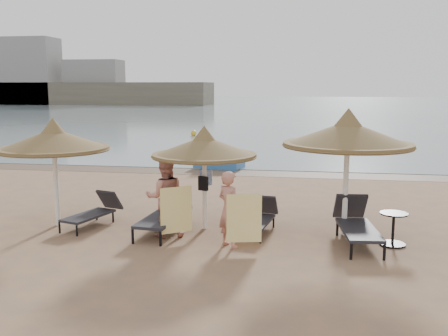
{
  "coord_description": "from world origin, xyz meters",
  "views": [
    {
      "loc": [
        1.99,
        -9.85,
        3.39
      ],
      "look_at": [
        0.19,
        1.2,
        1.54
      ],
      "focal_mm": 40.0,
      "sensor_mm": 36.0,
      "label": 1
    }
  ],
  "objects_px": {
    "palapa_left": "(54,140)",
    "lounger_far_right": "(356,223)",
    "lounger_far_left": "(95,211)",
    "palapa_center": "(204,147)",
    "palapa_right": "(348,135)",
    "lounger_near_right": "(260,217)",
    "person_left": "(165,191)",
    "side_table": "(393,230)",
    "lounger_near_left": "(166,212)",
    "person_right": "(229,203)",
    "pedal_boat": "(219,160)"
  },
  "relations": [
    {
      "from": "lounger_near_left",
      "to": "lounger_far_right",
      "type": "distance_m",
      "value": 4.37
    },
    {
      "from": "person_left",
      "to": "palapa_center",
      "type": "bearing_deg",
      "value": -153.48
    },
    {
      "from": "palapa_center",
      "to": "person_right",
      "type": "xyz_separation_m",
      "value": [
        0.78,
        -1.26,
        -1.02
      ]
    },
    {
      "from": "lounger_near_right",
      "to": "person_left",
      "type": "bearing_deg",
      "value": -150.66
    },
    {
      "from": "palapa_left",
      "to": "palapa_right",
      "type": "height_order",
      "value": "palapa_right"
    },
    {
      "from": "person_right",
      "to": "pedal_boat",
      "type": "xyz_separation_m",
      "value": [
        -1.99,
        10.17,
        -0.62
      ]
    },
    {
      "from": "palapa_center",
      "to": "side_table",
      "type": "xyz_separation_m",
      "value": [
        4.24,
        -0.59,
        -1.64
      ]
    },
    {
      "from": "lounger_far_left",
      "to": "lounger_far_right",
      "type": "relative_size",
      "value": 0.82
    },
    {
      "from": "palapa_center",
      "to": "lounger_near_right",
      "type": "relative_size",
      "value": 1.41
    },
    {
      "from": "palapa_left",
      "to": "lounger_far_left",
      "type": "height_order",
      "value": "palapa_left"
    },
    {
      "from": "palapa_left",
      "to": "side_table",
      "type": "xyz_separation_m",
      "value": [
        7.86,
        -0.29,
        -1.77
      ]
    },
    {
      "from": "person_left",
      "to": "pedal_boat",
      "type": "xyz_separation_m",
      "value": [
        -0.45,
        9.65,
        -0.72
      ]
    },
    {
      "from": "palapa_center",
      "to": "palapa_right",
      "type": "bearing_deg",
      "value": 0.87
    },
    {
      "from": "lounger_far_left",
      "to": "lounger_near_right",
      "type": "distance_m",
      "value": 4.05
    },
    {
      "from": "lounger_far_left",
      "to": "pedal_boat",
      "type": "xyz_separation_m",
      "value": [
        1.53,
        9.03,
        -0.02
      ]
    },
    {
      "from": "lounger_far_left",
      "to": "person_left",
      "type": "height_order",
      "value": "person_left"
    },
    {
      "from": "person_right",
      "to": "pedal_boat",
      "type": "relative_size",
      "value": 0.9
    },
    {
      "from": "lounger_far_right",
      "to": "pedal_boat",
      "type": "bearing_deg",
      "value": 110.3
    },
    {
      "from": "lounger_near_left",
      "to": "person_right",
      "type": "distance_m",
      "value": 2.0
    },
    {
      "from": "person_left",
      "to": "pedal_boat",
      "type": "height_order",
      "value": "person_left"
    },
    {
      "from": "lounger_far_left",
      "to": "person_right",
      "type": "distance_m",
      "value": 3.75
    },
    {
      "from": "lounger_near_right",
      "to": "side_table",
      "type": "distance_m",
      "value": 2.99
    },
    {
      "from": "palapa_right",
      "to": "lounger_near_left",
      "type": "distance_m",
      "value": 4.57
    },
    {
      "from": "palapa_right",
      "to": "lounger_near_left",
      "type": "height_order",
      "value": "palapa_right"
    },
    {
      "from": "lounger_far_right",
      "to": "lounger_near_left",
      "type": "bearing_deg",
      "value": 171.09
    },
    {
      "from": "lounger_far_left",
      "to": "palapa_right",
      "type": "bearing_deg",
      "value": 18.22
    },
    {
      "from": "person_left",
      "to": "lounger_near_left",
      "type": "bearing_deg",
      "value": -91.71
    },
    {
      "from": "lounger_far_right",
      "to": "side_table",
      "type": "xyz_separation_m",
      "value": [
        0.76,
        -0.1,
        -0.09
      ]
    },
    {
      "from": "palapa_right",
      "to": "side_table",
      "type": "height_order",
      "value": "palapa_right"
    },
    {
      "from": "person_left",
      "to": "person_right",
      "type": "relative_size",
      "value": 1.1
    },
    {
      "from": "lounger_near_right",
      "to": "person_right",
      "type": "relative_size",
      "value": 0.93
    },
    {
      "from": "palapa_right",
      "to": "lounger_far_left",
      "type": "height_order",
      "value": "palapa_right"
    },
    {
      "from": "lounger_near_right",
      "to": "person_right",
      "type": "height_order",
      "value": "person_right"
    },
    {
      "from": "lounger_near_left",
      "to": "lounger_far_right",
      "type": "relative_size",
      "value": 1.0
    },
    {
      "from": "palapa_right",
      "to": "lounger_near_right",
      "type": "distance_m",
      "value": 2.77
    },
    {
      "from": "palapa_left",
      "to": "palapa_right",
      "type": "bearing_deg",
      "value": 2.88
    },
    {
      "from": "person_right",
      "to": "lounger_far_left",
      "type": "bearing_deg",
      "value": 20.29
    },
    {
      "from": "palapa_left",
      "to": "side_table",
      "type": "relative_size",
      "value": 3.73
    },
    {
      "from": "lounger_far_right",
      "to": "person_left",
      "type": "bearing_deg",
      "value": 177.05
    },
    {
      "from": "palapa_left",
      "to": "palapa_right",
      "type": "xyz_separation_m",
      "value": [
        6.88,
        0.35,
        0.21
      ]
    },
    {
      "from": "palapa_center",
      "to": "side_table",
      "type": "distance_m",
      "value": 4.58
    },
    {
      "from": "side_table",
      "to": "person_left",
      "type": "distance_m",
      "value": 5.05
    },
    {
      "from": "lounger_far_right",
      "to": "person_left",
      "type": "relative_size",
      "value": 1.05
    },
    {
      "from": "pedal_boat",
      "to": "person_left",
      "type": "bearing_deg",
      "value": -75.28
    },
    {
      "from": "palapa_left",
      "to": "palapa_center",
      "type": "xyz_separation_m",
      "value": [
        3.62,
        0.3,
        -0.13
      ]
    },
    {
      "from": "palapa_center",
      "to": "person_right",
      "type": "distance_m",
      "value": 1.8
    },
    {
      "from": "palapa_right",
      "to": "palapa_center",
      "type": "bearing_deg",
      "value": -179.13
    },
    {
      "from": "lounger_far_right",
      "to": "side_table",
      "type": "relative_size",
      "value": 3.09
    },
    {
      "from": "palapa_right",
      "to": "lounger_near_left",
      "type": "xyz_separation_m",
      "value": [
        -4.15,
        -0.33,
        -1.88
      ]
    },
    {
      "from": "palapa_left",
      "to": "lounger_far_right",
      "type": "height_order",
      "value": "palapa_left"
    }
  ]
}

